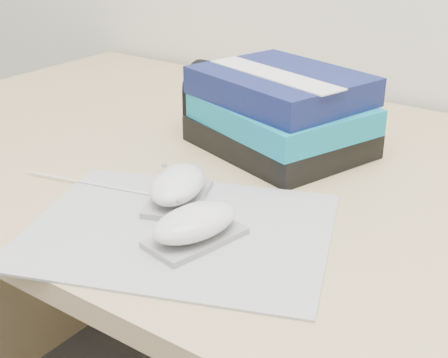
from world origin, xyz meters
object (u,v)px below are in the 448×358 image
Objects in this scene: desk at (319,291)px; mouse_front at (195,225)px; mouse_rear at (178,186)px; book_stack at (281,112)px; pouch at (229,101)px.

mouse_front is at bearing -92.68° from desk.
mouse_rear is 0.11m from mouse_front.
mouse_rear is (-0.10, -0.24, 0.26)m from desk.
mouse_rear is at bearing 140.05° from mouse_front.
book_stack is 2.29× the size of pouch.
desk is at bearing 68.32° from mouse_rear.
pouch is at bearing 110.95° from mouse_rear.
desk is 5.24× the size of book_stack.
pouch is (-0.18, 0.32, 0.03)m from mouse_front.
book_stack is at bearing 103.26° from mouse_front.
pouch reaches higher than desk.
book_stack reaches higher than mouse_rear.
mouse_front is (-0.01, -0.31, 0.26)m from desk.
desk is at bearing -3.90° from pouch.
book_stack is (0.01, 0.24, 0.04)m from mouse_rear.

